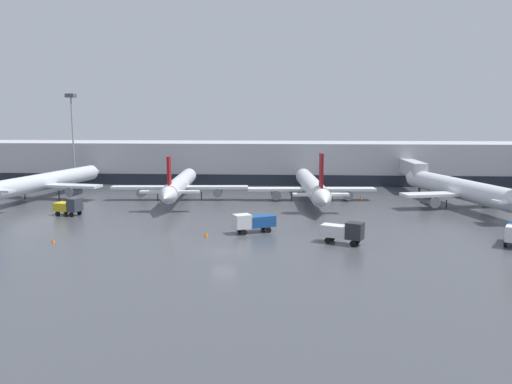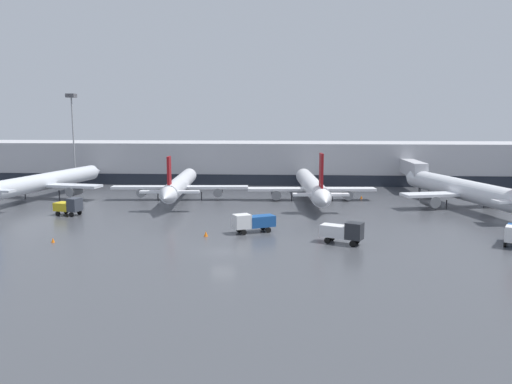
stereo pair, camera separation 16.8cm
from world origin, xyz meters
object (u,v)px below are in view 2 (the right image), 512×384
object	(u,v)px
parked_jet_0	(180,184)
traffic_cone_0	(206,234)
parked_jet_2	(463,190)
service_truck_2	(343,231)
traffic_cone_3	(53,240)
apron_light_mast_0	(72,114)
service_truck_1	(253,221)
parked_jet_4	(44,182)
traffic_cone_1	(277,198)
traffic_cone_2	(361,197)
parked_jet_5	(312,186)
service_truck_3	(69,206)

from	to	relation	value
parked_jet_0	traffic_cone_0	bearing A→B (deg)	-165.80
parked_jet_2	traffic_cone_0	size ratio (longest dim) A/B	60.00
service_truck_2	traffic_cone_3	world-z (taller)	service_truck_2
apron_light_mast_0	traffic_cone_3	bearing A→B (deg)	-69.49
parked_jet_0	service_truck_1	world-z (taller)	parked_jet_0
parked_jet_4	traffic_cone_1	xyz separation A→B (m)	(41.89, 1.29, -2.73)
traffic_cone_3	traffic_cone_0	bearing A→B (deg)	13.54
parked_jet_4	traffic_cone_3	world-z (taller)	parked_jet_4
service_truck_2	traffic_cone_2	distance (m)	34.05
traffic_cone_0	traffic_cone_1	distance (m)	29.37
parked_jet_0	apron_light_mast_0	xyz separation A→B (m)	(-26.17, 16.43, 12.46)
parked_jet_2	service_truck_1	world-z (taller)	parked_jet_2
parked_jet_2	parked_jet_5	bearing A→B (deg)	62.34
traffic_cone_0	traffic_cone_3	size ratio (longest dim) A/B	1.11
parked_jet_2	traffic_cone_0	xyz separation A→B (m)	(-38.41, -22.45, -2.58)
service_truck_1	traffic_cone_3	size ratio (longest dim) A/B	9.55
parked_jet_0	traffic_cone_2	distance (m)	32.70
parked_jet_2	traffic_cone_2	size ratio (longest dim) A/B	70.63
traffic_cone_1	traffic_cone_3	distance (m)	41.21
parked_jet_4	traffic_cone_2	world-z (taller)	parked_jet_4
traffic_cone_2	traffic_cone_0	bearing A→B (deg)	-127.21
service_truck_1	apron_light_mast_0	bearing A→B (deg)	-72.08
parked_jet_0	parked_jet_4	size ratio (longest dim) A/B	0.87
parked_jet_4	service_truck_2	bearing A→B (deg)	-111.67
traffic_cone_1	traffic_cone_2	bearing A→B (deg)	9.31
parked_jet_0	parked_jet_5	xyz separation A→B (m)	(23.31, 1.14, -0.24)
service_truck_2	traffic_cone_0	distance (m)	16.68
service_truck_1	parked_jet_5	bearing A→B (deg)	-135.24
parked_jet_0	parked_jet_5	size ratio (longest dim) A/B	0.92
service_truck_1	parked_jet_2	bearing A→B (deg)	-175.50
traffic_cone_0	traffic_cone_2	xyz separation A→B (m)	(23.34, 30.74, -0.05)
service_truck_3	traffic_cone_2	bearing A→B (deg)	35.96
service_truck_2	apron_light_mast_0	size ratio (longest dim) A/B	0.26
parked_jet_0	traffic_cone_1	bearing A→B (deg)	-90.70
service_truck_1	parked_jet_4	bearing A→B (deg)	-58.72
apron_light_mast_0	parked_jet_5	bearing A→B (deg)	-17.17
traffic_cone_0	service_truck_1	bearing A→B (deg)	23.36
traffic_cone_2	apron_light_mast_0	xyz separation A→B (m)	(-58.58, 12.86, 14.97)
traffic_cone_0	service_truck_3	bearing A→B (deg)	151.94
service_truck_3	traffic_cone_0	distance (m)	25.62
service_truck_1	service_truck_3	size ratio (longest dim) A/B	1.32
service_truck_2	service_truck_3	world-z (taller)	service_truck_3
parked_jet_4	traffic_cone_2	distance (m)	57.34
parked_jet_0	traffic_cone_2	size ratio (longest dim) A/B	61.02
parked_jet_2	traffic_cone_2	xyz separation A→B (m)	(-15.06, 8.29, -2.63)
parked_jet_4	service_truck_3	world-z (taller)	parked_jet_4
parked_jet_5	apron_light_mast_0	distance (m)	53.33
parked_jet_2	traffic_cone_2	world-z (taller)	parked_jet_2
parked_jet_4	parked_jet_5	distance (m)	48.08
parked_jet_4	apron_light_mast_0	world-z (taller)	apron_light_mast_0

